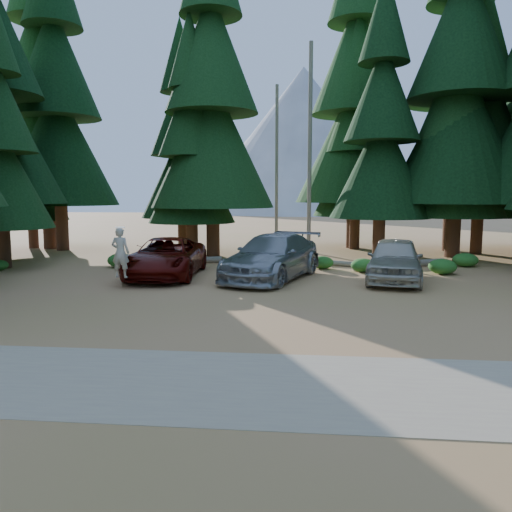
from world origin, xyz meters
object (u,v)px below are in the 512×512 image
object	(u,v)px
silver_minivan_right	(395,259)
frisbee_player	(120,252)
log_mid	(341,263)
log_right	(401,264)
silver_minivan_center	(272,257)
log_left	(176,261)
red_pickup	(166,257)

from	to	relation	value
silver_minivan_right	frisbee_player	distance (m)	10.46
log_mid	log_right	xyz separation A→B (m)	(2.75, -0.30, 0.04)
silver_minivan_center	log_left	size ratio (longest dim) A/B	1.37
log_left	log_mid	world-z (taller)	log_left
silver_minivan_right	log_mid	size ratio (longest dim) A/B	1.66
red_pickup	silver_minivan_center	distance (m)	4.44
red_pickup	log_right	world-z (taller)	red_pickup
red_pickup	frisbee_player	distance (m)	3.07
silver_minivan_right	red_pickup	bearing A→B (deg)	-170.65
silver_minivan_center	log_mid	size ratio (longest dim) A/B	2.01
silver_minivan_center	frisbee_player	world-z (taller)	frisbee_player
silver_minivan_center	frisbee_player	bearing A→B (deg)	-132.70
frisbee_player	silver_minivan_center	bearing A→B (deg)	-148.26
silver_minivan_center	log_right	xyz separation A→B (m)	(5.76, 3.60, -0.73)
red_pickup	silver_minivan_right	world-z (taller)	silver_minivan_right
frisbee_player	silver_minivan_right	bearing A→B (deg)	-161.40
silver_minivan_right	log_mid	distance (m)	4.48
silver_minivan_right	silver_minivan_center	bearing A→B (deg)	-170.71
log_right	red_pickup	bearing A→B (deg)	170.32
frisbee_player	log_left	size ratio (longest dim) A/B	0.41
frisbee_player	log_mid	bearing A→B (deg)	-137.27
silver_minivan_right	frisbee_player	world-z (taller)	frisbee_player
silver_minivan_center	log_mid	xyz separation A→B (m)	(3.01, 3.90, -0.77)
log_left	log_right	world-z (taller)	log_right
silver_minivan_center	silver_minivan_right	xyz separation A→B (m)	(4.83, -0.13, -0.03)
silver_minivan_right	frisbee_player	bearing A→B (deg)	-154.38
red_pickup	silver_minivan_right	bearing A→B (deg)	-4.28
silver_minivan_right	log_mid	xyz separation A→B (m)	(-1.81, 4.03, -0.74)
log_left	log_right	distance (m)	10.78
red_pickup	frisbee_player	xyz separation A→B (m)	(-0.84, -2.91, 0.54)
frisbee_player	log_mid	distance (m)	10.73
frisbee_player	log_left	xyz separation A→B (m)	(0.27, 6.72, -1.18)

